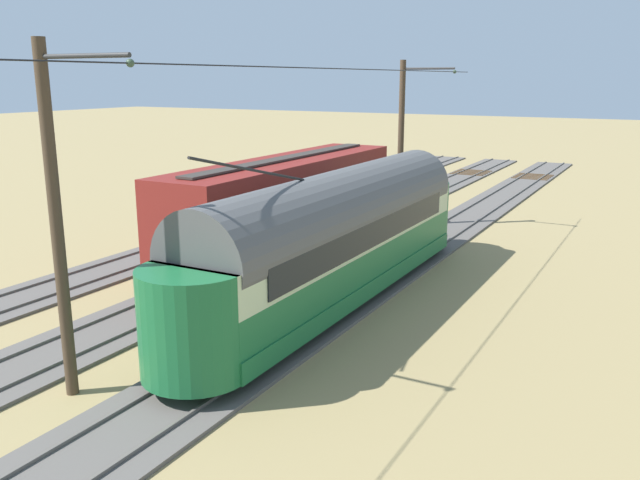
# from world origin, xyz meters

# --- Properties ---
(ground_plane) EXTENTS (220.00, 220.00, 0.00)m
(ground_plane) POSITION_xyz_m (0.00, 0.00, 0.00)
(ground_plane) COLOR #937F51
(track_streetcar_siding) EXTENTS (2.80, 80.00, 0.18)m
(track_streetcar_siding) POSITION_xyz_m (-4.58, -0.31, 0.05)
(track_streetcar_siding) COLOR #56514C
(track_streetcar_siding) RESTS_ON ground
(track_adjacent_siding) EXTENTS (2.80, 80.00, 0.18)m
(track_adjacent_siding) POSITION_xyz_m (0.00, -0.31, 0.05)
(track_adjacent_siding) COLOR #56514C
(track_adjacent_siding) RESTS_ON ground
(track_third_siding) EXTENTS (2.80, 80.00, 0.18)m
(track_third_siding) POSITION_xyz_m (4.58, -0.31, 0.05)
(track_third_siding) COLOR #56514C
(track_third_siding) RESTS_ON ground
(vintage_streetcar) EXTENTS (2.65, 16.83, 5.29)m
(vintage_streetcar) POSITION_xyz_m (-4.58, 0.55, 2.26)
(vintage_streetcar) COLOR #196033
(vintage_streetcar) RESTS_ON ground
(coach_adjacent) EXTENTS (2.96, 13.83, 3.85)m
(coach_adjacent) POSITION_xyz_m (-0.00, -3.79, 2.16)
(coach_adjacent) COLOR maroon
(coach_adjacent) RESTS_ON ground
(catenary_pole_foreground) EXTENTS (2.69, 0.28, 7.93)m
(catenary_pole_foreground) POSITION_xyz_m (-2.17, -10.82, 4.12)
(catenary_pole_foreground) COLOR #423323
(catenary_pole_foreground) RESTS_ON ground
(catenary_pole_mid_near) EXTENTS (2.69, 0.28, 7.93)m
(catenary_pole_mid_near) POSITION_xyz_m (-2.17, 9.17, 4.12)
(catenary_pole_mid_near) COLOR #423323
(catenary_pole_mid_near) RESTS_ON ground
(overhead_wire_run) EXTENTS (2.49, 43.98, 0.18)m
(overhead_wire_run) POSITION_xyz_m (-4.54, 8.47, 7.38)
(overhead_wire_run) COLOR black
(overhead_wire_run) RESTS_ON ground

